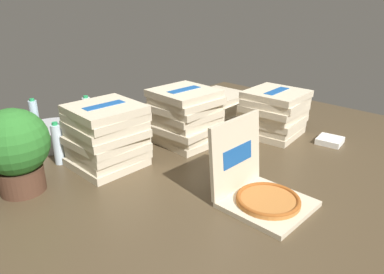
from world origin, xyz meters
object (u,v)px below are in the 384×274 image
(open_pizza_box, at_px, (258,188))
(water_bottle_5, at_px, (88,114))
(pizza_stack_left_near, at_px, (274,113))
(water_bottle_3, at_px, (88,125))
(potted_plant, at_px, (16,148))
(pizza_stack_right_mid, at_px, (220,104))
(napkin_pile, at_px, (330,141))
(water_bottle_1, at_px, (68,139))
(ice_bucket, at_px, (53,135))
(water_bottle_0, at_px, (35,117))
(pizza_stack_right_near, at_px, (106,136))
(water_bottle_2, at_px, (58,144))
(water_bottle_4, at_px, (13,133))
(pizza_stack_center_near, at_px, (186,116))

(open_pizza_box, relative_size, water_bottle_5, 1.59)
(pizza_stack_left_near, height_order, water_bottle_3, pizza_stack_left_near)
(water_bottle_5, distance_m, potted_plant, 0.87)
(pizza_stack_right_mid, distance_m, napkin_pile, 0.91)
(water_bottle_1, bearing_deg, ice_bucket, 83.25)
(water_bottle_0, bearing_deg, ice_bucket, -92.43)
(napkin_pile, bearing_deg, potted_plant, 152.92)
(ice_bucket, xyz_separation_m, water_bottle_1, (-0.03, -0.25, 0.06))
(ice_bucket, bearing_deg, pizza_stack_right_near, -80.62)
(water_bottle_2, relative_size, water_bottle_5, 1.00)
(potted_plant, bearing_deg, water_bottle_3, 28.80)
(pizza_stack_right_near, xyz_separation_m, water_bottle_5, (0.22, 0.58, -0.06))
(open_pizza_box, xyz_separation_m, water_bottle_4, (-0.56, 1.43, 0.04))
(water_bottle_3, bearing_deg, pizza_stack_right_near, -105.70)
(water_bottle_0, height_order, napkin_pile, water_bottle_0)
(water_bottle_2, bearing_deg, pizza_stack_right_mid, -4.50)
(napkin_pile, bearing_deg, pizza_stack_center_near, 132.34)
(open_pizza_box, xyz_separation_m, water_bottle_3, (-0.15, 1.23, 0.04))
(pizza_stack_center_near, bearing_deg, water_bottle_0, 125.69)
(water_bottle_1, xyz_separation_m, napkin_pile, (1.30, -1.04, -0.10))
(pizza_stack_center_near, xyz_separation_m, pizza_stack_right_near, (-0.55, 0.08, 0.00))
(pizza_stack_left_near, distance_m, water_bottle_3, 1.25)
(ice_bucket, relative_size, water_bottle_5, 1.37)
(water_bottle_1, relative_size, napkin_pile, 1.67)
(pizza_stack_right_mid, xyz_separation_m, water_bottle_0, (-1.21, 0.67, 0.03))
(pizza_stack_right_near, height_order, water_bottle_0, pizza_stack_right_near)
(pizza_stack_right_mid, height_order, water_bottle_5, water_bottle_5)
(pizza_stack_right_mid, distance_m, water_bottle_2, 1.33)
(open_pizza_box, relative_size, water_bottle_1, 1.59)
(pizza_stack_left_near, xyz_separation_m, water_bottle_2, (-1.26, 0.64, -0.03))
(water_bottle_1, height_order, water_bottle_4, same)
(pizza_stack_left_near, distance_m, potted_plant, 1.61)
(potted_plant, relative_size, napkin_pile, 2.83)
(pizza_stack_right_mid, distance_m, water_bottle_0, 1.38)
(pizza_stack_center_near, bearing_deg, water_bottle_2, 157.73)
(open_pizza_box, relative_size, pizza_stack_left_near, 0.96)
(pizza_stack_right_mid, bearing_deg, napkin_pile, -86.73)
(pizza_stack_left_near, distance_m, pizza_stack_right_mid, 0.55)
(water_bottle_4, distance_m, napkin_pile, 2.03)
(pizza_stack_center_near, xyz_separation_m, potted_plant, (-1.02, 0.14, 0.06))
(pizza_stack_right_near, relative_size, water_bottle_5, 1.54)
(ice_bucket, distance_m, napkin_pile, 1.81)
(pizza_stack_center_near, height_order, water_bottle_5, pizza_stack_center_near)
(pizza_stack_right_near, bearing_deg, water_bottle_3, 74.30)
(water_bottle_1, height_order, water_bottle_5, same)
(water_bottle_5, bearing_deg, ice_bucket, -165.50)
(pizza_stack_right_near, distance_m, water_bottle_1, 0.28)
(water_bottle_0, relative_size, water_bottle_3, 1.00)
(pizza_stack_right_near, height_order, napkin_pile, pizza_stack_right_near)
(pizza_stack_center_near, xyz_separation_m, water_bottle_0, (-0.62, 0.86, -0.06))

